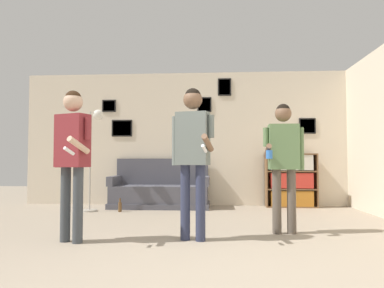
# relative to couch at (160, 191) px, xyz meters

# --- Properties ---
(ground_plane) EXTENTS (20.00, 20.00, 0.00)m
(ground_plane) POSITION_rel_couch_xyz_m (1.00, -4.38, -0.30)
(ground_plane) COLOR gray
(wall_back) EXTENTS (7.73, 0.08, 2.70)m
(wall_back) POSITION_rel_couch_xyz_m (1.00, 0.41, 1.05)
(wall_back) COLOR beige
(wall_back) RESTS_ON ground_plane
(couch) EXTENTS (1.89, 0.80, 0.94)m
(couch) POSITION_rel_couch_xyz_m (0.00, 0.00, 0.00)
(couch) COLOR #4C4C56
(couch) RESTS_ON ground_plane
(bookshelf) EXTENTS (0.98, 0.30, 1.04)m
(bookshelf) POSITION_rel_couch_xyz_m (2.53, 0.19, 0.21)
(bookshelf) COLOR brown
(bookshelf) RESTS_ON ground_plane
(floor_lamp) EXTENTS (0.47, 0.28, 1.81)m
(floor_lamp) POSITION_rel_couch_xyz_m (-1.16, -0.68, 1.07)
(floor_lamp) COLOR #ADA89E
(floor_lamp) RESTS_ON ground_plane
(person_player_foreground_left) EXTENTS (0.47, 0.57, 1.68)m
(person_player_foreground_left) POSITION_rel_couch_xyz_m (-0.50, -3.16, 0.73)
(person_player_foreground_left) COLOR #3D4247
(person_player_foreground_left) RESTS_ON ground_plane
(person_player_foreground_center) EXTENTS (0.49, 0.54, 1.72)m
(person_player_foreground_center) POSITION_rel_couch_xyz_m (0.83, -2.98, 0.76)
(person_player_foreground_center) COLOR #2D334C
(person_player_foreground_center) RESTS_ON ground_plane
(person_watcher_holding_cup) EXTENTS (0.50, 0.40, 1.60)m
(person_watcher_holding_cup) POSITION_rel_couch_xyz_m (1.92, -2.51, 0.67)
(person_watcher_holding_cup) COLOR brown
(person_watcher_holding_cup) RESTS_ON ground_plane
(bottle_on_floor) EXTENTS (0.06, 0.06, 0.24)m
(bottle_on_floor) POSITION_rel_couch_xyz_m (-0.61, -0.71, -0.21)
(bottle_on_floor) COLOR brown
(bottle_on_floor) RESTS_ON ground_plane
(drinking_cup) EXTENTS (0.08, 0.08, 0.10)m
(drinking_cup) POSITION_rel_couch_xyz_m (2.41, 0.19, 0.78)
(drinking_cup) COLOR blue
(drinking_cup) RESTS_ON bookshelf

